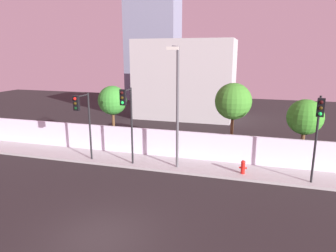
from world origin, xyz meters
name	(u,v)px	position (x,y,z in m)	size (l,w,h in m)	color
ground_plane	(100,238)	(0.00, 0.00, 0.00)	(80.00, 80.00, 0.00)	black
sidewalk	(163,164)	(0.00, 8.20, 0.07)	(36.00, 2.40, 0.15)	#A4A4A4
perimeter_wall	(169,143)	(0.00, 9.49, 1.05)	(36.00, 0.18, 1.80)	silver
traffic_light_left	(127,111)	(-1.84, 6.99, 3.62)	(0.35, 1.30, 4.77)	black
traffic_light_center	(318,122)	(8.44, 7.02, 3.55)	(0.38, 1.23, 4.68)	black
traffic_light_right	(82,113)	(-4.74, 6.84, 3.34)	(0.35, 1.53, 4.35)	black
street_lamp_curbside	(177,99)	(1.04, 7.50, 4.35)	(0.62, 1.96, 7.15)	#4C4C51
fire_hydrant	(243,166)	(4.93, 7.76, 0.58)	(0.44, 0.26, 0.81)	red
roadside_tree_leftmost	(113,101)	(-4.45, 10.35, 3.61)	(2.06, 2.06, 4.67)	brown
roadside_tree_midleft	(233,102)	(4.00, 10.35, 3.91)	(2.33, 2.33, 5.10)	brown
roadside_tree_midright	(305,117)	(8.30, 10.35, 3.13)	(2.15, 2.15, 4.24)	brown
low_building_distant	(185,79)	(-2.18, 23.49, 4.17)	(10.45, 6.00, 8.34)	#B1B1B1
tower_on_skyline	(153,20)	(-9.99, 35.49, 11.69)	(7.60, 5.00, 23.38)	slate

